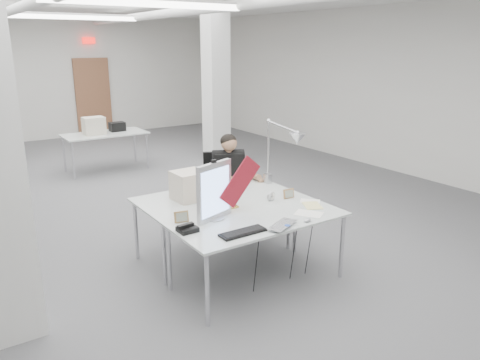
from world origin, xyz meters
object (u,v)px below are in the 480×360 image
(seated_person, at_px, (229,167))
(desk_phone, at_px, (187,229))
(office_chair, at_px, (227,195))
(monitor, at_px, (214,191))
(architect_lamp, at_px, (281,151))
(laptop, at_px, (287,227))
(desk_main, at_px, (258,219))
(bankers_lamp, at_px, (230,194))
(beige_monitor, at_px, (189,186))

(seated_person, distance_m, desk_phone, 1.91)
(office_chair, distance_m, monitor, 1.67)
(architect_lamp, bearing_deg, office_chair, 94.11)
(desk_phone, bearing_deg, architect_lamp, 20.41)
(laptop, relative_size, architect_lamp, 0.40)
(desk_main, bearing_deg, office_chair, 69.48)
(office_chair, distance_m, bankers_lamp, 1.31)
(desk_main, relative_size, laptop, 4.77)
(beige_monitor, bearing_deg, architect_lamp, -14.06)
(bankers_lamp, bearing_deg, desk_phone, -133.40)
(desk_main, bearing_deg, desk_phone, 174.76)
(seated_person, xyz_separation_m, desk_phone, (-1.34, -1.36, -0.12))
(office_chair, bearing_deg, beige_monitor, -122.83)
(desk_main, distance_m, beige_monitor, 0.98)
(desk_main, height_order, monitor, monitor)
(desk_phone, relative_size, architect_lamp, 0.19)
(office_chair, xyz_separation_m, desk_phone, (-1.34, -1.41, 0.28))
(office_chair, height_order, laptop, office_chair)
(office_chair, relative_size, laptop, 2.62)
(bankers_lamp, bearing_deg, monitor, -127.39)
(seated_person, relative_size, desk_phone, 5.33)
(desk_phone, bearing_deg, desk_main, -5.75)
(desk_main, height_order, bankers_lamp, bankers_lamp)
(seated_person, bearing_deg, monitor, -103.88)
(monitor, bearing_deg, seated_person, 33.90)
(monitor, relative_size, laptop, 1.57)
(monitor, distance_m, bankers_lamp, 0.39)
(seated_person, height_order, architect_lamp, architect_lamp)
(desk_phone, bearing_deg, beige_monitor, 60.57)
(beige_monitor, bearing_deg, bankers_lamp, -67.57)
(desk_main, xyz_separation_m, monitor, (-0.39, 0.22, 0.31))
(beige_monitor, bearing_deg, desk_phone, -121.66)
(laptop, height_order, bankers_lamp, bankers_lamp)
(laptop, xyz_separation_m, desk_phone, (-0.84, 0.46, 0.01))
(monitor, distance_m, architect_lamp, 1.31)
(laptop, distance_m, desk_phone, 0.96)
(desk_main, xyz_separation_m, architect_lamp, (0.82, 0.69, 0.48))
(office_chair, distance_m, desk_phone, 1.96)
(office_chair, distance_m, seated_person, 0.41)
(bankers_lamp, height_order, beige_monitor, beige_monitor)
(architect_lamp, bearing_deg, seated_person, 95.27)
(laptop, xyz_separation_m, architect_lamp, (0.76, 1.08, 0.46))
(beige_monitor, bearing_deg, office_chair, 30.32)
(seated_person, bearing_deg, bankers_lamp, -97.87)
(desk_main, distance_m, laptop, 0.40)
(desk_main, xyz_separation_m, seated_person, (0.55, 1.43, 0.16))
(seated_person, bearing_deg, beige_monitor, -125.20)
(desk_main, height_order, laptop, laptop)
(bankers_lamp, bearing_deg, beige_monitor, 135.77)
(office_chair, bearing_deg, desk_main, -86.40)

